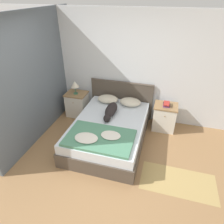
% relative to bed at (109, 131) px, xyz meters
% --- Properties ---
extents(ground_plane, '(16.00, 16.00, 0.00)m').
position_rel_bed_xyz_m(ground_plane, '(-0.01, -0.99, -0.25)').
color(ground_plane, '#997047').
extents(wall_back, '(9.00, 0.06, 2.55)m').
position_rel_bed_xyz_m(wall_back, '(-0.01, 1.14, 1.03)').
color(wall_back, silver).
rests_on(wall_back, ground_plane).
extents(wall_side_left, '(0.06, 3.10, 2.55)m').
position_rel_bed_xyz_m(wall_side_left, '(-1.56, 0.06, 1.03)').
color(wall_side_left, slate).
rests_on(wall_side_left, ground_plane).
extents(bed, '(1.47, 2.08, 0.50)m').
position_rel_bed_xyz_m(bed, '(0.00, 0.00, 0.00)').
color(bed, '#4C4238').
rests_on(bed, ground_plane).
extents(headboard, '(1.55, 0.06, 0.96)m').
position_rel_bed_xyz_m(headboard, '(-0.00, 1.06, 0.25)').
color(headboard, '#4C4238').
rests_on(headboard, ground_plane).
extents(nightstand_left, '(0.52, 0.45, 0.62)m').
position_rel_bed_xyz_m(nightstand_left, '(-1.10, 0.79, 0.07)').
color(nightstand_left, silver).
rests_on(nightstand_left, ground_plane).
extents(nightstand_right, '(0.52, 0.45, 0.62)m').
position_rel_bed_xyz_m(nightstand_right, '(1.10, 0.79, 0.07)').
color(nightstand_right, silver).
rests_on(nightstand_right, ground_plane).
extents(pillow_left, '(0.49, 0.38, 0.15)m').
position_rel_bed_xyz_m(pillow_left, '(-0.28, 0.80, 0.33)').
color(pillow_left, beige).
rests_on(pillow_left, bed).
extents(pillow_right, '(0.49, 0.38, 0.15)m').
position_rel_bed_xyz_m(pillow_right, '(0.28, 0.80, 0.33)').
color(pillow_right, beige).
rests_on(pillow_right, bed).
extents(quilt, '(1.23, 0.78, 0.09)m').
position_rel_bed_xyz_m(quilt, '(-0.01, -0.60, 0.29)').
color(quilt, '#4C8466').
rests_on(quilt, bed).
extents(dog, '(0.23, 0.79, 0.21)m').
position_rel_bed_xyz_m(dog, '(-0.04, 0.26, 0.35)').
color(dog, black).
rests_on(dog, bed).
extents(book_stack, '(0.16, 0.22, 0.08)m').
position_rel_bed_xyz_m(book_stack, '(1.10, 0.77, 0.41)').
color(book_stack, '#703D7F').
rests_on(book_stack, nightstand_right).
extents(table_lamp, '(0.20, 0.20, 0.33)m').
position_rel_bed_xyz_m(table_lamp, '(-1.10, 0.76, 0.62)').
color(table_lamp, '#336B4C').
rests_on(table_lamp, nightstand_left).
extents(rug, '(1.27, 0.65, 0.00)m').
position_rel_bed_xyz_m(rug, '(1.46, -0.75, -0.25)').
color(rug, tan).
rests_on(rug, ground_plane).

